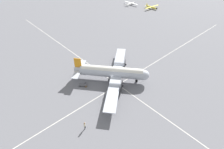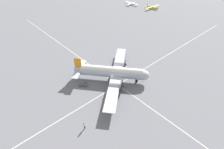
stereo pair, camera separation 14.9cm
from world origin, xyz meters
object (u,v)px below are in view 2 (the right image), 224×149
crew_foreground (84,125)px  suitcase_near_door (85,83)px  baggage_cart (83,84)px  airliner_main (114,72)px  light_aircraft_distant (152,7)px  light_aircraft_taxiing (132,3)px  suitcase_upright_spare (86,86)px

crew_foreground → suitcase_near_door: bearing=18.7°
suitcase_near_door → baggage_cart: size_ratio=0.22×
airliner_main → crew_foreground: airliner_main is taller
light_aircraft_distant → light_aircraft_taxiing: 12.83m
suitcase_near_door → baggage_cart: 0.70m
suitcase_upright_spare → light_aircraft_taxiing: light_aircraft_taxiing is taller
suitcase_upright_spare → light_aircraft_distant: (63.95, 28.59, 0.61)m
airliner_main → suitcase_near_door: bearing=-158.0°
airliner_main → suitcase_upright_spare: size_ratio=46.87×
baggage_cart → light_aircraft_taxiing: light_aircraft_taxiing is taller
light_aircraft_distant → light_aircraft_taxiing: (-3.17, 12.44, -0.03)m
light_aircraft_distant → light_aircraft_taxiing: size_ratio=1.07×
airliner_main → light_aircraft_taxiing: airliner_main is taller
light_aircraft_taxiing → light_aircraft_distant: bearing=-77.6°
suitcase_upright_spare → light_aircraft_taxiing: (60.79, 41.03, 0.58)m
light_aircraft_distant → suitcase_near_door: bearing=-63.9°
light_aircraft_taxiing → suitcase_near_door: bearing=-148.3°
baggage_cart → light_aircraft_taxiing: bearing=73.0°
suitcase_near_door → light_aircraft_taxiing: bearing=33.6°
suitcase_near_door → suitcase_upright_spare: 1.20m
airliner_main → suitcase_near_door: (-6.66, 3.55, -2.33)m
suitcase_near_door → light_aircraft_distant: 69.11m
light_aircraft_distant → suitcase_upright_spare: bearing=-63.3°
airliner_main → crew_foreground: (-14.56, -7.49, -1.46)m
airliner_main → suitcase_upright_spare: (-7.24, 2.50, -2.35)m
baggage_cart → light_aircraft_distant: light_aircraft_distant is taller
baggage_cart → suitcase_near_door: bearing=38.4°
baggage_cart → crew_foreground: bearing=-83.3°
suitcase_upright_spare → light_aircraft_distant: 70.06m
airliner_main → suitcase_near_door: 7.90m
crew_foreground → suitcase_near_door: size_ratio=3.50×
airliner_main → baggage_cart: (-7.36, 3.57, -2.29)m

